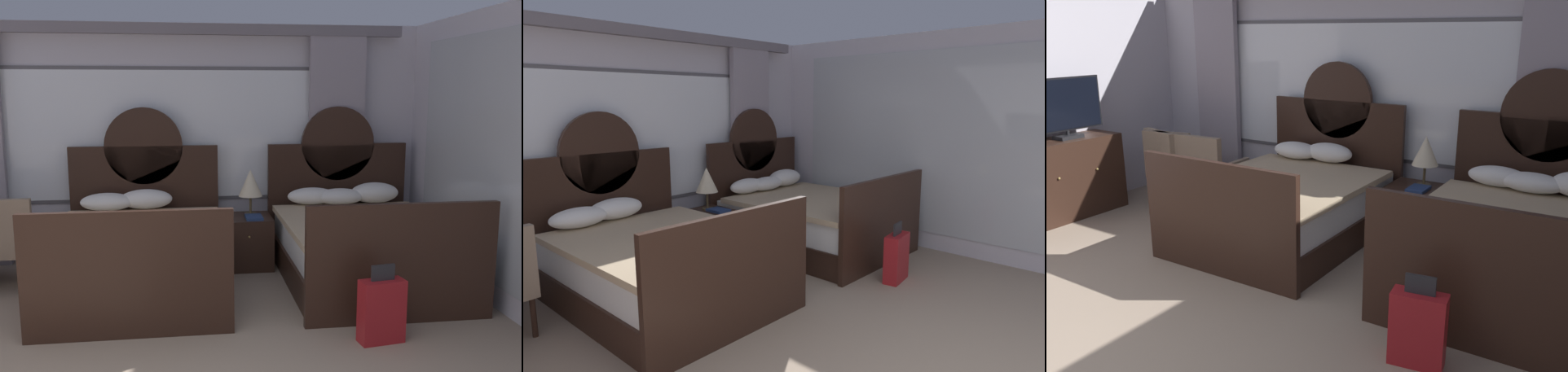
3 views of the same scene
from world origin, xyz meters
The scene contains 12 objects.
wall_back_window centered at (0.00, 4.36, 1.40)m, with size 6.03×0.22×2.70m.
bed_near_window centered at (-0.20, 3.19, 0.38)m, with size 1.65×2.15×1.76m.
bed_near_mirror centered at (2.04, 3.20, 0.39)m, with size 1.65×2.15×1.76m.
nightstand_between_beds centered at (0.92, 3.84, 0.28)m, with size 0.55×0.57×0.57m.
table_lamp_on_nightstand centered at (0.97, 3.92, 0.93)m, with size 0.27×0.27×0.52m.
book_on_nightstand centered at (0.99, 3.73, 0.58)m, with size 0.18×0.26×0.03m.
dresser_minibar centered at (-2.77, 2.15, 0.46)m, with size 0.52×1.77×0.91m.
tv_flatscreen centered at (-2.74, 2.47, 1.26)m, with size 0.20×0.92×0.69m.
armchair_by_window_left centered at (-1.55, 3.49, 0.49)m, with size 0.67×0.67×0.93m.
armchair_by_window_centre centered at (-2.12, 3.49, 0.49)m, with size 0.79×0.79×0.93m.
armchair_by_window_right centered at (-2.08, 3.49, 0.49)m, with size 0.74×0.74×0.93m.
suitcase_on_floor centered at (1.75, 1.77, 0.26)m, with size 0.37×0.20×0.63m.
Camera 3 is at (2.77, -1.17, 2.08)m, focal length 36.91 mm.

